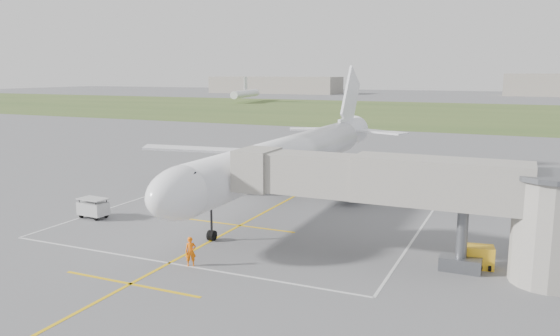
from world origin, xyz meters
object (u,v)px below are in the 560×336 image
at_px(airliner, 290,156).
at_px(ramp_worker_wing, 207,180).
at_px(gpu_unit, 478,257).
at_px(ramp_worker_nose, 191,252).
at_px(baggage_cart, 93,208).
at_px(jet_bridge, 427,196).

xyz_separation_m(airliner, ramp_worker_wing, (-10.64, 1.32, -3.54)).
xyz_separation_m(gpu_unit, ramp_worker_wing, (-29.62, 14.52, 0.13)).
bearing_deg(ramp_worker_nose, baggage_cart, 121.00).
relative_size(airliner, ramp_worker_nose, 23.78).
bearing_deg(jet_bridge, ramp_worker_wing, 149.43).
height_order(airliner, gpu_unit, airliner).
relative_size(airliner, baggage_cart, 17.63).
xyz_separation_m(ramp_worker_nose, ramp_worker_wing, (-12.27, 21.92, -0.13)).
distance_m(airliner, baggage_cart, 19.23).
height_order(gpu_unit, ramp_worker_nose, ramp_worker_nose).
xyz_separation_m(airliner, gpu_unit, (18.98, -13.19, -3.67)).
distance_m(airliner, jet_bridge, 21.22).
xyz_separation_m(baggage_cart, ramp_worker_nose, (14.52, -6.76, 0.08)).
bearing_deg(ramp_worker_nose, gpu_unit, -10.92).
distance_m(baggage_cart, ramp_worker_wing, 15.32).
bearing_deg(ramp_worker_wing, gpu_unit, 170.93).
relative_size(gpu_unit, baggage_cart, 0.80).
bearing_deg(airliner, baggage_cart, -133.00).
xyz_separation_m(gpu_unit, baggage_cart, (-31.88, -0.64, 0.18)).
relative_size(jet_bridge, ramp_worker_wing, 13.69).
relative_size(jet_bridge, ramp_worker_nose, 11.90).
bearing_deg(baggage_cart, airliner, 51.56).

